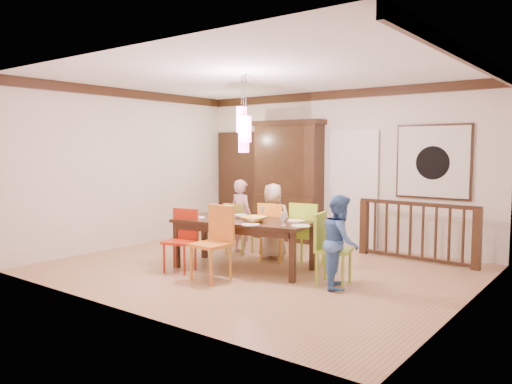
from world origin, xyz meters
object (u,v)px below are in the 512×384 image
Objects in this scene: dining_table at (244,225)px; chair_end_right at (334,244)px; balustrade at (416,230)px; chair_far_left at (239,225)px; person_far_mid at (273,221)px; person_end_right at (340,241)px; china_hutch at (288,180)px; person_far_left at (241,216)px.

dining_table is 2.31× the size of chair_end_right.
chair_far_left is at bearing -150.21° from balustrade.
dining_table is 1.77× the size of person_far_mid.
person_end_right is at bearing -11.57° from dining_table.
person_far_left is (0.06, -1.56, -0.55)m from china_hutch.
person_end_right is (1.63, -0.03, -0.05)m from dining_table.
person_end_right is (2.37, -0.82, 0.10)m from chair_far_left.
chair_far_left is 0.93× the size of chair_end_right.
balustrade is 1.60× the size of person_far_mid.
balustrade is at bearing -7.27° from china_hutch.
chair_end_right is 2.09m from balustrade.
chair_end_right is (2.23, -0.73, 0.04)m from chair_far_left.
chair_end_right is (1.50, 0.06, -0.12)m from dining_table.
chair_end_right is at bearing -8.33° from dining_table.
dining_table is at bearing 126.82° from chair_far_left.
chair_end_right is 0.48× the size of balustrade.
person_far_left is (-0.77, 0.89, -0.02)m from dining_table.
dining_table is 0.93× the size of china_hutch.
chair_end_right is 1.78m from person_far_mid.
balustrade is at bearing -34.02° from person_end_right.
china_hutch is (-0.83, 2.45, 0.52)m from dining_table.
chair_end_right reaches higher than chair_far_left.
chair_far_left is 0.71× the size of person_far_mid.
chair_far_left is 2.51m from person_end_right.
china_hutch reaches higher than chair_end_right.
person_end_right is (2.40, -0.92, -0.03)m from person_far_left.
chair_far_left is 0.17m from person_far_left.
person_far_mid is at bearing -178.09° from chair_far_left.
person_end_right is at bearing -133.56° from chair_end_right.
chair_far_left is 0.73× the size of person_end_right.
person_far_mid is (-1.97, -1.23, 0.12)m from balustrade.
person_far_left is at bearing 41.66° from person_end_right.
balustrade is at bearing -146.59° from person_far_left.
person_far_mid is 1.95m from person_end_right.
china_hutch is 1.85× the size of person_far_left.
china_hutch reaches higher than chair_far_left.
dining_table is 2.64m from china_hutch.
person_far_left is 2.58m from person_end_right.
balustrade is 1.55× the size of person_far_left.
person_end_right is at bearing -93.68° from balustrade.
dining_table is at bearing 139.63° from person_far_left.
dining_table is 1.11× the size of balustrade.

